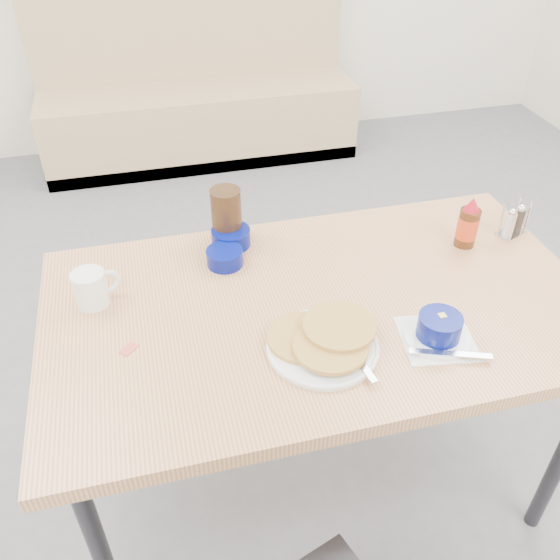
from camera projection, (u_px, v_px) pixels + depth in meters
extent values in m
plane|color=slate|center=(336.00, 546.00, 1.79)|extent=(6.00, 6.00, 0.00)
cube|color=tan|center=(201.00, 122.00, 3.73)|extent=(1.90, 0.55, 0.45)
cube|color=tan|center=(189.00, 30.00, 3.59)|extent=(1.90, 0.12, 1.00)
cube|color=#2D2D33|center=(203.00, 149.00, 3.84)|extent=(1.90, 0.55, 0.08)
cube|color=tan|center=(321.00, 308.00, 1.52)|extent=(1.40, 0.80, 0.04)
cylinder|color=#2D2D33|center=(103.00, 559.00, 1.39)|extent=(0.04, 0.04, 0.72)
cylinder|color=#2D2D33|center=(100.00, 366.00, 1.88)|extent=(0.04, 0.04, 0.72)
cylinder|color=#2D2D33|center=(455.00, 304.00, 2.12)|extent=(0.04, 0.04, 0.72)
cylinder|color=white|center=(323.00, 347.00, 1.37)|extent=(0.26, 0.26, 0.01)
cylinder|color=tan|center=(304.00, 337.00, 1.38)|extent=(0.17, 0.17, 0.01)
cylinder|color=tan|center=(331.00, 347.00, 1.34)|extent=(0.17, 0.17, 0.01)
cylinder|color=tan|center=(339.00, 326.00, 1.38)|extent=(0.17, 0.17, 0.01)
cube|color=silver|center=(362.00, 364.00, 1.31)|extent=(0.03, 0.12, 0.00)
cylinder|color=white|center=(90.00, 289.00, 1.48)|extent=(0.08, 0.08, 0.09)
cylinder|color=black|center=(87.00, 275.00, 1.45)|extent=(0.07, 0.07, 0.00)
torus|color=white|center=(108.00, 282.00, 1.50)|extent=(0.07, 0.04, 0.07)
cube|color=white|center=(437.00, 338.00, 1.40)|extent=(0.19, 0.19, 0.00)
cylinder|color=white|center=(437.00, 336.00, 1.40)|extent=(0.16, 0.16, 0.01)
cylinder|color=#040E65|center=(439.00, 326.00, 1.38)|extent=(0.10, 0.10, 0.06)
cylinder|color=white|center=(441.00, 319.00, 1.36)|extent=(0.09, 0.09, 0.01)
cube|color=#F4DB60|center=(442.00, 316.00, 1.36)|extent=(0.02, 0.02, 0.01)
cube|color=silver|center=(451.00, 354.00, 1.34)|extent=(0.18, 0.08, 0.00)
cylinder|color=#040E65|center=(225.00, 257.00, 1.63)|extent=(0.10, 0.10, 0.05)
cylinder|color=#040E65|center=(231.00, 237.00, 1.70)|extent=(0.11, 0.11, 0.05)
cylinder|color=#321E10|center=(227.00, 216.00, 1.68)|extent=(0.10, 0.10, 0.16)
cube|color=silver|center=(511.00, 233.00, 1.76)|extent=(0.10, 0.08, 0.00)
cylinder|color=silver|center=(513.00, 224.00, 1.70)|extent=(0.01, 0.01, 0.10)
cylinder|color=silver|center=(529.00, 216.00, 1.73)|extent=(0.01, 0.01, 0.10)
cylinder|color=silver|center=(502.00, 219.00, 1.72)|extent=(0.01, 0.01, 0.10)
cylinder|color=silver|center=(518.00, 211.00, 1.76)|extent=(0.01, 0.01, 0.10)
cylinder|color=silver|center=(509.00, 224.00, 1.73)|extent=(0.03, 0.03, 0.07)
cylinder|color=#3F3326|center=(518.00, 220.00, 1.75)|extent=(0.03, 0.03, 0.07)
cylinder|color=#47230F|center=(467.00, 228.00, 1.68)|extent=(0.06, 0.06, 0.11)
cylinder|color=#E1471A|center=(467.00, 227.00, 1.68)|extent=(0.06, 0.06, 0.07)
cone|color=red|center=(473.00, 204.00, 1.63)|extent=(0.04, 0.04, 0.04)
cube|color=#CC4F44|center=(129.00, 349.00, 1.37)|extent=(0.05, 0.05, 0.00)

